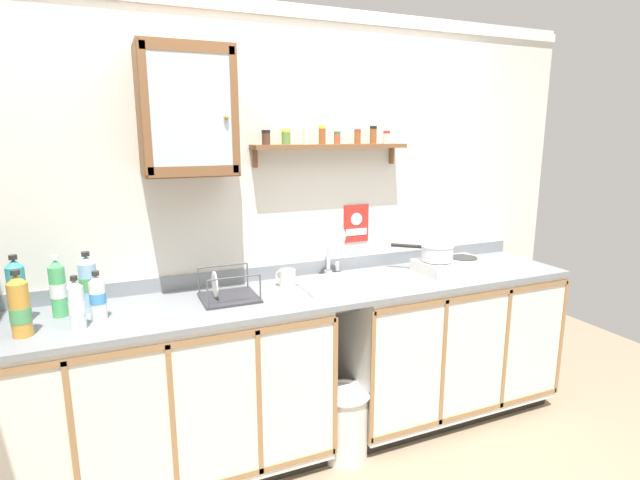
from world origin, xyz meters
TOP-DOWN VIEW (x-y plane):
  - back_wall at (0.00, 0.71)m, footprint 3.85×0.07m
  - lower_cabinet_run at (-0.80, 0.40)m, footprint 1.64×0.59m
  - lower_cabinet_run_right at (0.92, 0.40)m, footprint 1.40×0.59m
  - countertop at (0.00, 0.40)m, footprint 3.21×0.61m
  - backsplash at (0.00, 0.68)m, footprint 3.21×0.02m
  - sink at (0.23, 0.44)m, footprint 0.57×0.42m
  - hot_plate_stove at (0.93, 0.39)m, footprint 0.43×0.28m
  - saucepan at (0.83, 0.41)m, footprint 0.32×0.29m
  - bottle_water_clear_0 at (-1.15, 0.28)m, footprint 0.07×0.07m
  - bottle_juice_amber_1 at (-1.36, 0.29)m, footprint 0.08×0.08m
  - bottle_soda_green_2 at (-1.23, 0.49)m, footprint 0.07×0.07m
  - bottle_opaque_white_3 at (-1.06, 0.37)m, footprint 0.07×0.07m
  - bottle_detergent_teal_4 at (-1.39, 0.47)m, footprint 0.08×0.08m
  - bottle_water_blue_5 at (-1.10, 0.51)m, footprint 0.08×0.08m
  - dish_rack at (-0.46, 0.42)m, footprint 0.28×0.26m
  - mug at (-0.11, 0.48)m, footprint 0.10×0.12m
  - wall_cabinet at (-0.60, 0.54)m, footprint 0.45×0.33m
  - spice_shelf at (0.21, 0.62)m, footprint 0.93×0.14m
  - warning_sign at (0.42, 0.69)m, footprint 0.17×0.01m
  - trash_bin at (0.12, 0.21)m, footprint 0.29×0.29m

SIDE VIEW (x-z plane):
  - trash_bin at x=0.12m, z-range 0.01..0.41m
  - lower_cabinet_run_right at x=0.92m, z-range 0.00..0.91m
  - lower_cabinet_run at x=-0.80m, z-range 0.00..0.91m
  - sink at x=0.23m, z-range 0.71..1.14m
  - countertop at x=0.00m, z-range 0.91..0.94m
  - dish_rack at x=-0.46m, z-range 0.89..1.04m
  - hot_plate_stove at x=0.93m, z-range 0.94..1.01m
  - backsplash at x=0.00m, z-range 0.94..1.02m
  - mug at x=-0.11m, z-range 0.94..1.04m
  - bottle_opaque_white_3 at x=-1.06m, z-range 0.93..1.16m
  - bottle_water_clear_0 at x=-1.15m, z-range 0.93..1.17m
  - bottle_juice_amber_1 at x=-1.36m, z-range 0.92..1.21m
  - saucepan at x=0.83m, z-range 1.02..1.12m
  - bottle_soda_green_2 at x=-1.23m, z-range 0.93..1.22m
  - bottle_water_blue_5 at x=-1.10m, z-range 0.93..1.22m
  - bottle_detergent_teal_4 at x=-1.39m, z-range 0.92..1.24m
  - warning_sign at x=0.42m, z-range 1.11..1.34m
  - back_wall at x=0.00m, z-range 0.01..2.47m
  - spice_shelf at x=0.21m, z-range 1.60..1.83m
  - wall_cabinet at x=-0.60m, z-range 1.57..2.19m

